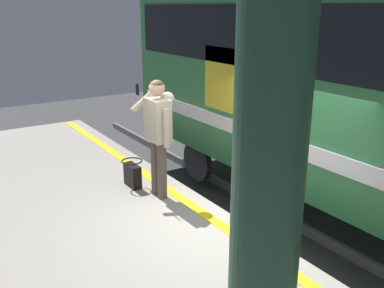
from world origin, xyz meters
TOP-DOWN VIEW (x-y plane):
  - ground_plane at (0.00, 0.00)m, footprint 25.08×25.08m
  - safety_line at (0.00, 0.30)m, footprint 11.84×0.16m
  - track_rail_near at (0.00, -1.64)m, footprint 15.71×0.08m
  - track_rail_far at (0.00, -3.08)m, footprint 15.71×0.08m
  - passenger at (1.10, 0.50)m, footprint 0.57×0.55m
  - handbag at (1.62, 0.69)m, footprint 0.35×0.32m
  - station_column at (-2.47, 1.79)m, footprint 0.39×0.39m

SIDE VIEW (x-z plane):
  - ground_plane at x=0.00m, z-range 0.00..0.00m
  - track_rail_near at x=0.00m, z-range 0.00..0.16m
  - track_rail_far at x=0.00m, z-range 0.00..0.16m
  - safety_line at x=0.00m, z-range 0.87..0.87m
  - handbag at x=1.62m, z-range 0.86..1.28m
  - passenger at x=1.10m, z-range 1.02..2.71m
  - station_column at x=-2.47m, z-range 0.87..4.93m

